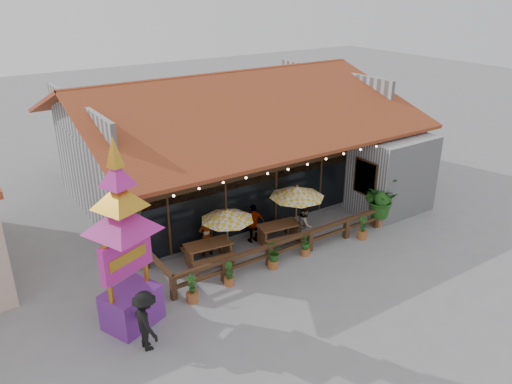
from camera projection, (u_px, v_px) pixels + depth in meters
ground at (311, 242)px, 20.87m from camera, size 100.00×100.00×0.00m
restaurant_building at (233, 150)px, 25.20m from camera, size 15.50×14.73×6.09m
patio_railing at (271, 247)px, 19.27m from camera, size 10.00×2.60×0.92m
umbrella_left at (227, 215)px, 18.87m from camera, size 2.25×2.25×2.21m
umbrella_right at (297, 192)px, 20.40m from camera, size 2.85×2.85×2.45m
picnic_table_left at (208, 250)px, 19.14m from camera, size 1.97×1.75×0.86m
picnic_table_right at (279, 230)px, 20.67m from camera, size 1.94×1.73×0.84m
thai_sign_tower at (122, 224)px, 14.57m from camera, size 3.24×3.24×6.70m
tropical_plant at (379, 199)px, 21.93m from camera, size 2.00×2.06×2.17m
diner_a at (207, 236)px, 19.57m from camera, size 0.65×0.43×1.75m
diner_b at (305, 224)px, 20.66m from camera, size 0.99×0.99×1.62m
diner_c at (254, 223)px, 20.63m from camera, size 1.02×0.49×1.68m
pedestrian at (146, 321)px, 14.52m from camera, size 0.72×1.25×1.93m
planter_a at (192, 290)px, 16.88m from camera, size 0.42×0.42×1.03m
planter_b at (229, 275)px, 17.81m from camera, size 0.37×0.38×0.91m
planter_c at (273, 255)px, 18.81m from camera, size 0.78×0.76×0.98m
planter_d at (305, 246)px, 19.75m from camera, size 0.46×0.46×0.88m
planter_e at (363, 229)px, 21.05m from camera, size 0.42×0.43×1.02m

